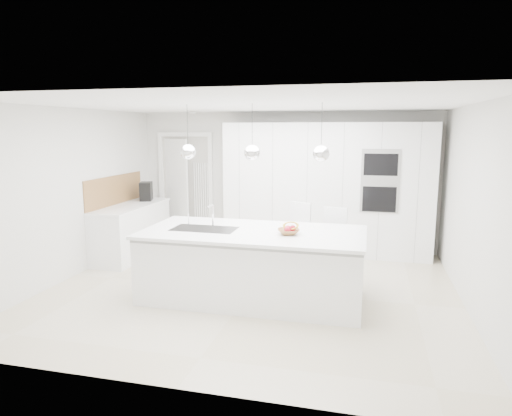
% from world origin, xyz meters
% --- Properties ---
extents(floor, '(5.50, 5.50, 0.00)m').
position_xyz_m(floor, '(0.00, 0.00, 0.00)').
color(floor, beige).
rests_on(floor, ground).
extents(wall_back, '(5.50, 0.00, 5.50)m').
position_xyz_m(wall_back, '(0.00, 2.50, 1.25)').
color(wall_back, silver).
rests_on(wall_back, ground).
extents(wall_left, '(0.00, 5.00, 5.00)m').
position_xyz_m(wall_left, '(-2.75, 0.00, 1.25)').
color(wall_left, silver).
rests_on(wall_left, ground).
extents(ceiling, '(5.50, 5.50, 0.00)m').
position_xyz_m(ceiling, '(0.00, 0.00, 2.50)').
color(ceiling, white).
rests_on(ceiling, wall_back).
extents(tall_cabinets, '(3.60, 0.60, 2.30)m').
position_xyz_m(tall_cabinets, '(0.80, 2.20, 1.15)').
color(tall_cabinets, white).
rests_on(tall_cabinets, floor).
extents(oven_stack, '(0.62, 0.04, 1.05)m').
position_xyz_m(oven_stack, '(1.70, 1.89, 1.35)').
color(oven_stack, '#A5A5A8').
rests_on(oven_stack, tall_cabinets).
extents(doorway_frame, '(1.11, 0.08, 2.13)m').
position_xyz_m(doorway_frame, '(-1.95, 2.47, 1.02)').
color(doorway_frame, white).
rests_on(doorway_frame, floor).
extents(hallway_door, '(0.76, 0.38, 2.00)m').
position_xyz_m(hallway_door, '(-2.20, 2.42, 1.00)').
color(hallway_door, white).
rests_on(hallway_door, floor).
extents(radiator, '(0.32, 0.04, 1.40)m').
position_xyz_m(radiator, '(-1.63, 2.46, 0.85)').
color(radiator, white).
rests_on(radiator, floor).
extents(left_base_cabinets, '(0.60, 1.80, 0.86)m').
position_xyz_m(left_base_cabinets, '(-2.45, 1.20, 0.43)').
color(left_base_cabinets, white).
rests_on(left_base_cabinets, floor).
extents(left_worktop, '(0.62, 1.82, 0.04)m').
position_xyz_m(left_worktop, '(-2.45, 1.20, 0.88)').
color(left_worktop, white).
rests_on(left_worktop, left_base_cabinets).
extents(oak_backsplash, '(0.02, 1.80, 0.50)m').
position_xyz_m(oak_backsplash, '(-2.74, 1.20, 1.15)').
color(oak_backsplash, olive).
rests_on(oak_backsplash, wall_left).
extents(island_base, '(2.80, 1.20, 0.86)m').
position_xyz_m(island_base, '(0.10, -0.30, 0.43)').
color(island_base, white).
rests_on(island_base, floor).
extents(island_worktop, '(2.84, 1.40, 0.04)m').
position_xyz_m(island_worktop, '(0.10, -0.25, 0.88)').
color(island_worktop, white).
rests_on(island_worktop, island_base).
extents(island_sink, '(0.84, 0.44, 0.18)m').
position_xyz_m(island_sink, '(-0.55, -0.30, 0.82)').
color(island_sink, '#3F3F42').
rests_on(island_sink, island_worktop).
extents(island_tap, '(0.02, 0.02, 0.30)m').
position_xyz_m(island_tap, '(-0.50, -0.10, 1.05)').
color(island_tap, white).
rests_on(island_tap, island_worktop).
extents(pendant_left, '(0.20, 0.20, 0.20)m').
position_xyz_m(pendant_left, '(-0.75, -0.30, 1.90)').
color(pendant_left, white).
rests_on(pendant_left, ceiling).
extents(pendant_mid, '(0.20, 0.20, 0.20)m').
position_xyz_m(pendant_mid, '(0.10, -0.30, 1.90)').
color(pendant_mid, white).
rests_on(pendant_mid, ceiling).
extents(pendant_right, '(0.20, 0.20, 0.20)m').
position_xyz_m(pendant_right, '(0.95, -0.30, 1.90)').
color(pendant_right, white).
rests_on(pendant_right, ceiling).
extents(fruit_bowl, '(0.33, 0.33, 0.07)m').
position_xyz_m(fruit_bowl, '(0.58, -0.34, 0.93)').
color(fruit_bowl, olive).
rests_on(fruit_bowl, island_worktop).
extents(espresso_machine, '(0.29, 0.36, 0.34)m').
position_xyz_m(espresso_machine, '(-2.43, 1.74, 1.07)').
color(espresso_machine, black).
rests_on(espresso_machine, left_worktop).
extents(bar_stool_left, '(0.54, 0.61, 1.11)m').
position_xyz_m(bar_stool_left, '(0.55, 0.68, 0.56)').
color(bar_stool_left, white).
rests_on(bar_stool_left, floor).
extents(bar_stool_right, '(0.44, 0.55, 1.07)m').
position_xyz_m(bar_stool_right, '(1.08, 0.57, 0.54)').
color(bar_stool_right, white).
rests_on(bar_stool_right, floor).
extents(apple_a, '(0.09, 0.09, 0.09)m').
position_xyz_m(apple_a, '(0.57, -0.37, 0.97)').
color(apple_a, red).
rests_on(apple_a, fruit_bowl).
extents(apple_b, '(0.08, 0.08, 0.08)m').
position_xyz_m(apple_b, '(0.57, -0.39, 0.97)').
color(apple_b, red).
rests_on(apple_b, fruit_bowl).
extents(apple_c, '(0.08, 0.08, 0.08)m').
position_xyz_m(apple_c, '(0.62, -0.29, 0.97)').
color(apple_c, red).
rests_on(apple_c, fruit_bowl).
extents(banana_bunch, '(0.23, 0.16, 0.20)m').
position_xyz_m(banana_bunch, '(0.60, -0.34, 1.01)').
color(banana_bunch, yellow).
rests_on(banana_bunch, fruit_bowl).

